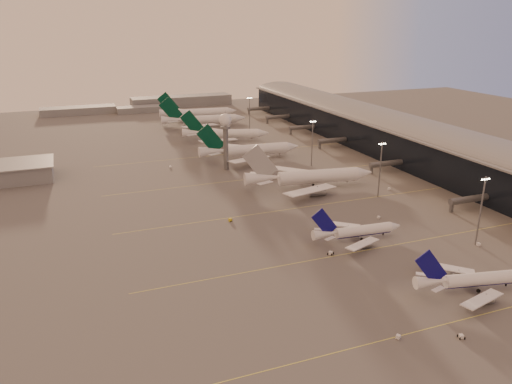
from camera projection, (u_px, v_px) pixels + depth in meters
name	position (u px, v px, depth m)	size (l,w,h in m)	color
ground	(330.00, 273.00, 155.12)	(700.00, 700.00, 0.00)	#5A5757
taxiway_markings	(327.00, 203.00, 214.69)	(180.00, 185.25, 0.02)	#DCD54D
terminal	(402.00, 138.00, 285.45)	(57.00, 362.00, 23.04)	black
radar_tower	(225.00, 130.00, 255.73)	(6.40, 6.40, 31.10)	slate
mast_a	(481.00, 208.00, 170.38)	(3.60, 0.56, 25.00)	slate
mast_b	(380.00, 167.00, 217.83)	(3.60, 0.56, 25.00)	slate
mast_c	(312.00, 141.00, 264.60)	(3.60, 0.56, 25.00)	slate
mast_d	(250.00, 113.00, 343.24)	(3.60, 0.56, 25.00)	slate
distant_horizon	(152.00, 104.00, 441.30)	(165.00, 37.50, 9.00)	slate
narrowbody_near	(473.00, 282.00, 144.32)	(36.41, 28.78, 14.38)	white
narrowbody_mid	(357.00, 233.00, 177.79)	(35.42, 28.20, 13.83)	white
widebody_white	(310.00, 180.00, 233.29)	(62.72, 49.91, 22.16)	white
greentail_a	(250.00, 152.00, 281.56)	(59.43, 47.87, 21.58)	white
greentail_b	(226.00, 136.00, 322.47)	(54.83, 43.60, 20.59)	white
greentail_c	(204.00, 122.00, 364.67)	(62.49, 50.17, 22.76)	white
greentail_d	(199.00, 114.00, 392.96)	(62.14, 49.97, 22.58)	white
gsv_truck_a	(399.00, 334.00, 123.28)	(5.66, 4.46, 2.19)	silver
gsv_tug_near	(461.00, 337.00, 123.33)	(2.78, 3.77, 0.97)	silver
gsv_catering_a	(480.00, 240.00, 173.27)	(5.46, 2.86, 4.35)	silver
gsv_tug_mid	(331.00, 253.00, 167.17)	(4.14, 4.47, 1.10)	silver
gsv_truck_b	(380.00, 216.00, 197.63)	(5.27, 2.38, 2.06)	silver
gsv_truck_c	(231.00, 218.00, 194.98)	(6.35, 3.90, 2.41)	gold
gsv_catering_b	(390.00, 186.00, 230.49)	(5.22, 3.77, 3.92)	silver
gsv_tug_far	(272.00, 170.00, 259.74)	(3.98, 4.41, 1.08)	silver
gsv_truck_d	(170.00, 166.00, 265.48)	(2.54, 5.29, 2.05)	silver
gsv_tug_hangar	(265.00, 144.00, 313.24)	(3.88, 2.60, 1.04)	gold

